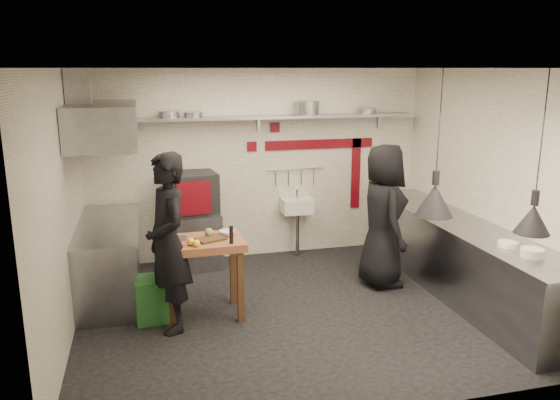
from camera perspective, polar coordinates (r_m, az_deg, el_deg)
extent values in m
plane|color=black|center=(6.62, 1.71, -11.42)|extent=(5.00, 5.00, 0.00)
plane|color=beige|center=(6.00, 1.90, 13.60)|extent=(5.00, 5.00, 0.00)
cube|color=silver|center=(8.16, -2.26, 3.71)|extent=(5.00, 0.04, 2.80)
cube|color=silver|center=(4.26, 9.61, -5.75)|extent=(5.00, 0.04, 2.80)
cube|color=silver|center=(6.00, -21.84, -0.89)|extent=(0.04, 4.20, 2.80)
cube|color=silver|center=(7.25, 21.18, 1.53)|extent=(0.04, 4.20, 2.80)
cube|color=#5F0711|center=(8.35, 4.18, 5.85)|extent=(1.70, 0.02, 0.14)
cube|color=#5F0711|center=(8.63, 7.91, 2.78)|extent=(0.14, 0.02, 1.10)
cube|color=#5F0711|center=(8.12, -0.53, 7.59)|extent=(0.14, 0.02, 0.14)
cube|color=#5F0711|center=(8.08, -2.95, 5.61)|extent=(0.14, 0.02, 0.14)
cube|color=gray|center=(7.89, -2.04, 8.65)|extent=(4.60, 0.34, 0.04)
cube|color=gray|center=(7.88, -16.01, 7.40)|extent=(0.04, 0.06, 0.24)
cube|color=gray|center=(8.05, -2.26, 8.02)|extent=(0.04, 0.06, 0.24)
cube|color=gray|center=(8.64, 10.29, 8.20)|extent=(0.04, 0.06, 0.24)
cylinder|color=gray|center=(7.72, -11.50, 8.76)|extent=(0.32, 0.32, 0.09)
cylinder|color=gray|center=(7.75, -9.02, 8.80)|extent=(0.33, 0.33, 0.07)
cylinder|color=gray|center=(8.06, 2.90, 9.59)|extent=(0.43, 0.43, 0.20)
cylinder|color=gray|center=(8.38, 9.04, 9.19)|extent=(0.34, 0.34, 0.08)
cube|color=gray|center=(7.94, -8.92, -4.17)|extent=(0.75, 0.70, 0.80)
cube|color=black|center=(7.80, -9.15, 0.76)|extent=(0.72, 0.68, 0.58)
cube|color=#5F0711|center=(7.46, -8.97, 0.18)|extent=(0.46, 0.08, 0.46)
cube|color=black|center=(7.47, -8.93, 0.19)|extent=(0.37, 0.06, 0.34)
cube|color=silver|center=(8.25, 1.78, -0.59)|extent=(0.46, 0.34, 0.22)
cylinder|color=gray|center=(8.21, 1.79, 0.63)|extent=(0.03, 0.03, 0.14)
cylinder|color=gray|center=(8.33, 1.83, -3.59)|extent=(0.06, 0.06, 0.66)
cylinder|color=gray|center=(8.27, 1.54, 3.28)|extent=(0.90, 0.02, 0.02)
cube|color=gray|center=(7.30, 18.28, -5.89)|extent=(0.70, 3.80, 0.90)
cube|color=gray|center=(7.16, 18.56, -2.38)|extent=(0.76, 3.90, 0.03)
cylinder|color=silver|center=(6.13, 24.87, -5.04)|extent=(0.25, 0.25, 0.09)
cylinder|color=silver|center=(6.39, 22.70, -4.27)|extent=(0.26, 0.26, 0.05)
cube|color=gray|center=(7.23, -17.39, -6.02)|extent=(0.70, 1.90, 0.90)
cube|color=gray|center=(7.09, -17.65, -2.47)|extent=(0.76, 2.00, 0.03)
cube|color=gray|center=(6.86, -17.97, 7.51)|extent=(0.78, 1.60, 0.50)
cube|color=gray|center=(6.86, -20.34, 10.69)|extent=(0.28, 0.28, 0.50)
cube|color=#215C25|center=(6.46, -13.22, -10.02)|extent=(0.40, 0.40, 0.50)
cube|color=#4C301B|center=(6.19, -7.25, -4.06)|extent=(0.37, 0.32, 0.02)
cylinder|color=black|center=(6.02, -5.11, -3.64)|extent=(0.05, 0.05, 0.20)
sphere|color=yellow|center=(6.03, -9.31, -4.33)|extent=(0.10, 0.10, 0.08)
sphere|color=yellow|center=(5.98, -8.73, -4.49)|extent=(0.10, 0.10, 0.08)
sphere|color=olive|center=(6.30, -7.43, -3.41)|extent=(0.14, 0.14, 0.11)
cube|color=gray|center=(6.27, -10.56, -3.94)|extent=(0.19, 0.13, 0.03)
imported|color=silver|center=(6.34, -5.54, -3.44)|extent=(0.24, 0.24, 0.06)
imported|color=black|center=(5.97, -11.65, -4.43)|extent=(0.63, 0.81, 1.96)
imported|color=black|center=(7.21, 10.69, -1.63)|extent=(0.65, 0.95, 1.87)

